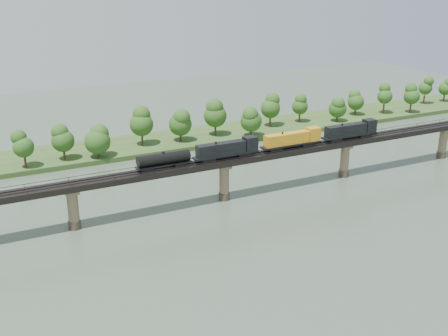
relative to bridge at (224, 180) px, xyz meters
name	(u,v)px	position (x,y,z in m)	size (l,w,h in m)	color
ground	(284,246)	(0.00, -30.00, -5.46)	(400.00, 400.00, 0.00)	#384839
far_bank	(154,143)	(0.00, 55.00, -4.66)	(300.00, 24.00, 1.60)	#2C481C
bridge	(224,180)	(0.00, 0.00, 0.00)	(236.00, 30.00, 11.50)	#473A2D
bridge_superstructure	(224,158)	(0.00, 0.00, 6.33)	(220.00, 4.90, 0.75)	black
far_treeline	(135,127)	(-8.21, 50.52, 3.37)	(289.06, 17.54, 13.60)	#382619
freight_train	(271,143)	(14.19, 0.00, 8.48)	(74.32, 2.90, 5.12)	black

